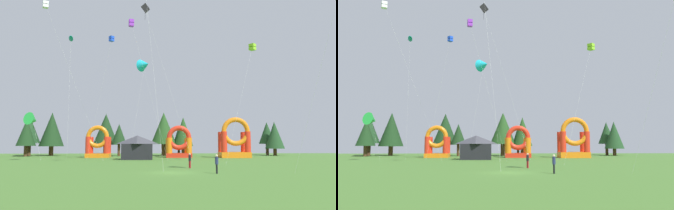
# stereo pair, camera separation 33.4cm
# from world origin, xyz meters

# --- Properties ---
(ground_plane) EXTENTS (120.00, 120.00, 0.00)m
(ground_plane) POSITION_xyz_m (0.00, 0.00, 0.00)
(ground_plane) COLOR #47752D
(kite_blue_box) EXTENTS (4.84, 4.63, 20.67)m
(kite_blue_box) POSITION_xyz_m (-8.91, 22.30, 20.15)
(kite_blue_box) COLOR blue
(kite_blue_box) RESTS_ON ground_plane
(kite_lime_box) EXTENTS (5.92, 5.29, 17.49)m
(kite_lime_box) POSITION_xyz_m (12.86, 15.24, 16.98)
(kite_lime_box) COLOR #8CD826
(kite_lime_box) RESTS_ON ground_plane
(kite_teal_parafoil) EXTENTS (2.25, 7.33, 23.89)m
(kite_teal_parafoil) POSITION_xyz_m (-18.20, 32.46, 23.35)
(kite_teal_parafoil) COLOR #0C7F7A
(kite_teal_parafoil) RESTS_ON ground_plane
(kite_cyan_delta) EXTENTS (4.01, 3.98, 18.29)m
(kite_cyan_delta) POSITION_xyz_m (-3.46, 27.72, 17.13)
(kite_cyan_delta) COLOR #19B7CC
(kite_cyan_delta) RESTS_ON ground_plane
(kite_purple_box) EXTENTS (6.53, 2.00, 22.90)m
(kite_purple_box) POSITION_xyz_m (-5.47, 20.36, 22.27)
(kite_purple_box) COLOR purple
(kite_purple_box) RESTS_ON ground_plane
(kite_black_diamond) EXTENTS (8.05, 1.76, 25.18)m
(kite_black_diamond) POSITION_xyz_m (-3.25, 19.86, 24.39)
(kite_black_diamond) COLOR black
(kite_black_diamond) RESTS_ON ground_plane
(kite_green_delta) EXTENTS (3.28, 2.86, 7.82)m
(kite_green_delta) POSITION_xyz_m (-21.60, 23.00, 6.61)
(kite_green_delta) COLOR green
(kite_green_delta) RESTS_ON ground_plane
(kite_white_box) EXTENTS (9.13, 4.37, 24.03)m
(kite_white_box) POSITION_xyz_m (-18.08, 16.45, 23.47)
(kite_white_box) COLOR white
(kite_white_box) RESTS_ON ground_plane
(person_near_camera) EXTENTS (0.34, 0.34, 1.77)m
(person_near_camera) POSITION_xyz_m (4.15, -1.17, 1.05)
(person_near_camera) COLOR black
(person_near_camera) RESTS_ON ground_plane
(person_left_edge) EXTENTS (0.41, 0.41, 1.70)m
(person_left_edge) POSITION_xyz_m (2.36, 5.68, 1.01)
(person_left_edge) COLOR #B21E26
(person_left_edge) RESTS_ON ground_plane
(inflatable_red_slide) EXTENTS (5.02, 4.26, 6.24)m
(inflatable_red_slide) POSITION_xyz_m (3.21, 33.71, 2.31)
(inflatable_red_slide) COLOR red
(inflatable_red_slide) RESTS_ON ground_plane
(inflatable_orange_dome) EXTENTS (5.75, 4.16, 7.79)m
(inflatable_orange_dome) POSITION_xyz_m (14.03, 32.25, 2.94)
(inflatable_orange_dome) COLOR orange
(inflatable_orange_dome) RESTS_ON ground_plane
(inflatable_blue_arch) EXTENTS (4.60, 3.77, 6.25)m
(inflatable_blue_arch) POSITION_xyz_m (-12.63, 34.01, 2.38)
(inflatable_blue_arch) COLOR orange
(inflatable_blue_arch) RESTS_ON ground_plane
(festival_tent) EXTENTS (5.26, 4.10, 4.14)m
(festival_tent) POSITION_xyz_m (-4.58, 26.23, 2.07)
(festival_tent) COLOR black
(festival_tent) RESTS_ON ground_plane
(tree_row_0) EXTENTS (4.79, 4.79, 8.77)m
(tree_row_0) POSITION_xyz_m (-29.65, 44.18, 5.70)
(tree_row_0) COLOR #4C331E
(tree_row_0) RESTS_ON ground_plane
(tree_row_1) EXTENTS (4.06, 4.06, 7.99)m
(tree_row_1) POSITION_xyz_m (-28.85, 40.11, 5.06)
(tree_row_1) COLOR #4C331E
(tree_row_1) RESTS_ON ground_plane
(tree_row_2) EXTENTS (5.54, 5.54, 9.77)m
(tree_row_2) POSITION_xyz_m (-24.95, 44.91, 5.89)
(tree_row_2) COLOR #4C331E
(tree_row_2) RESTS_ON ground_plane
(tree_row_3) EXTENTS (5.76, 5.76, 9.58)m
(tree_row_3) POSITION_xyz_m (-12.78, 45.40, 5.96)
(tree_row_3) COLOR #4C331E
(tree_row_3) RESTS_ON ground_plane
(tree_row_4) EXTENTS (3.22, 3.22, 6.99)m
(tree_row_4) POSITION_xyz_m (-9.27, 40.97, 4.77)
(tree_row_4) COLOR #4C331E
(tree_row_4) RESTS_ON ground_plane
(tree_row_5) EXTENTS (5.72, 5.72, 9.69)m
(tree_row_5) POSITION_xyz_m (0.52, 42.92, 6.09)
(tree_row_5) COLOR #4C331E
(tree_row_5) RESTS_ON ground_plane
(tree_row_6) EXTENTS (2.92, 2.92, 6.73)m
(tree_row_6) POSITION_xyz_m (4.05, 44.70, 4.29)
(tree_row_6) COLOR #4C331E
(tree_row_6) RESTS_ON ground_plane
(tree_row_7) EXTENTS (4.43, 4.43, 8.58)m
(tree_row_7) POSITION_xyz_m (4.85, 42.08, 5.34)
(tree_row_7) COLOR #4C331E
(tree_row_7) RESTS_ON ground_plane
(tree_row_8) EXTENTS (3.79, 3.79, 7.72)m
(tree_row_8) POSITION_xyz_m (24.88, 45.31, 5.12)
(tree_row_8) COLOR #4C331E
(tree_row_8) RESTS_ON ground_plane
(tree_row_9) EXTENTS (4.32, 4.32, 7.68)m
(tree_row_9) POSITION_xyz_m (25.69, 42.55, 4.60)
(tree_row_9) COLOR #4C331E
(tree_row_9) RESTS_ON ground_plane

